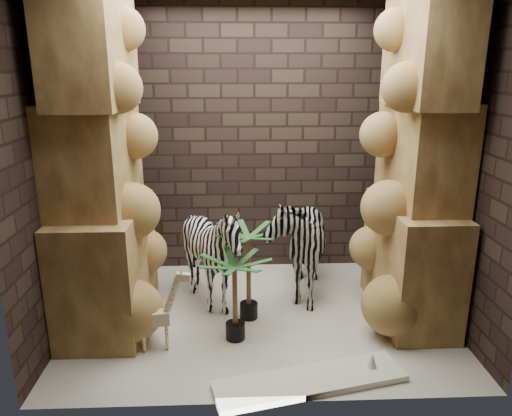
{
  "coord_description": "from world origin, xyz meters",
  "views": [
    {
      "loc": [
        -0.22,
        -4.21,
        2.33
      ],
      "look_at": [
        -0.03,
        0.15,
        1.04
      ],
      "focal_mm": 34.43,
      "sensor_mm": 36.0,
      "label": 1
    }
  ],
  "objects_px": {
    "zebra_left": "(212,259)",
    "giraffe_toy": "(154,310)",
    "surfboard": "(310,381)",
    "palm_back": "(235,299)",
    "palm_front": "(249,273)",
    "zebra_right": "(296,232)"
  },
  "relations": [
    {
      "from": "giraffe_toy",
      "to": "palm_back",
      "type": "distance_m",
      "value": 0.69
    },
    {
      "from": "surfboard",
      "to": "zebra_left",
      "type": "bearing_deg",
      "value": 108.38
    },
    {
      "from": "palm_front",
      "to": "surfboard",
      "type": "relative_size",
      "value": 0.62
    },
    {
      "from": "palm_back",
      "to": "surfboard",
      "type": "distance_m",
      "value": 0.94
    },
    {
      "from": "surfboard",
      "to": "giraffe_toy",
      "type": "bearing_deg",
      "value": 143.47
    },
    {
      "from": "palm_front",
      "to": "surfboard",
      "type": "height_order",
      "value": "palm_front"
    },
    {
      "from": "zebra_left",
      "to": "palm_back",
      "type": "xyz_separation_m",
      "value": [
        0.22,
        -0.6,
        -0.12
      ]
    },
    {
      "from": "zebra_left",
      "to": "surfboard",
      "type": "bearing_deg",
      "value": -40.71
    },
    {
      "from": "giraffe_toy",
      "to": "surfboard",
      "type": "height_order",
      "value": "giraffe_toy"
    },
    {
      "from": "zebra_left",
      "to": "surfboard",
      "type": "xyz_separation_m",
      "value": [
        0.78,
        -1.26,
        -0.48
      ]
    },
    {
      "from": "zebra_left",
      "to": "surfboard",
      "type": "distance_m",
      "value": 1.56
    },
    {
      "from": "zebra_right",
      "to": "surfboard",
      "type": "xyz_separation_m",
      "value": [
        -0.07,
        -1.58,
        -0.63
      ]
    },
    {
      "from": "palm_front",
      "to": "palm_back",
      "type": "bearing_deg",
      "value": -109.27
    },
    {
      "from": "zebra_right",
      "to": "palm_back",
      "type": "bearing_deg",
      "value": -117.32
    },
    {
      "from": "giraffe_toy",
      "to": "palm_back",
      "type": "xyz_separation_m",
      "value": [
        0.68,
        0.13,
        0.02
      ]
    },
    {
      "from": "palm_back",
      "to": "surfboard",
      "type": "relative_size",
      "value": 0.53
    },
    {
      "from": "zebra_left",
      "to": "giraffe_toy",
      "type": "xyz_separation_m",
      "value": [
        -0.46,
        -0.73,
        -0.14
      ]
    },
    {
      "from": "palm_front",
      "to": "palm_back",
      "type": "xyz_separation_m",
      "value": [
        -0.13,
        -0.37,
        -0.07
      ]
    },
    {
      "from": "zebra_right",
      "to": "palm_back",
      "type": "xyz_separation_m",
      "value": [
        -0.64,
        -0.91,
        -0.27
      ]
    },
    {
      "from": "palm_front",
      "to": "surfboard",
      "type": "distance_m",
      "value": 1.2
    },
    {
      "from": "zebra_right",
      "to": "zebra_left",
      "type": "distance_m",
      "value": 0.92
    },
    {
      "from": "zebra_left",
      "to": "palm_back",
      "type": "relative_size",
      "value": 1.44
    }
  ]
}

